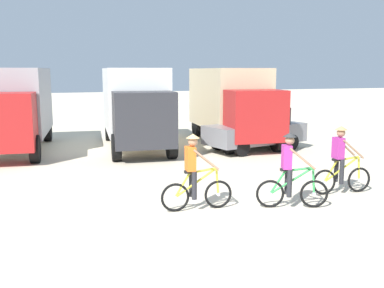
{
  "coord_description": "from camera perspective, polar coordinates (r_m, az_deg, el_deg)",
  "views": [
    {
      "loc": [
        -3.48,
        -8.27,
        3.25
      ],
      "look_at": [
        0.6,
        3.94,
        1.1
      ],
      "focal_mm": 41.26,
      "sensor_mm": 36.0,
      "label": 1
    }
  ],
  "objects": [
    {
      "name": "ground_plane",
      "position": [
        9.55,
        4.18,
        -10.45
      ],
      "size": [
        120.0,
        120.0,
        0.0
      ],
      "primitive_type": "plane",
      "color": "beige"
    },
    {
      "name": "box_truck_grey_hauler",
      "position": [
        19.28,
        -21.98,
        4.7
      ],
      "size": [
        2.98,
        6.94,
        3.35
      ],
      "color": "#9E9EA3",
      "rests_on": "ground"
    },
    {
      "name": "box_truck_white_box",
      "position": [
        18.8,
        -7.33,
        5.2
      ],
      "size": [
        2.91,
        6.92,
        3.35
      ],
      "color": "white",
      "rests_on": "ground"
    },
    {
      "name": "box_truck_tan_camper",
      "position": [
        20.11,
        5.17,
        5.51
      ],
      "size": [
        2.85,
        6.9,
        3.35
      ],
      "color": "#CCB78E",
      "rests_on": "ground"
    },
    {
      "name": "sedan_parked",
      "position": [
        18.32,
        8.26,
        1.95
      ],
      "size": [
        4.5,
        2.71,
        1.76
      ],
      "color": "slate",
      "rests_on": "ground"
    },
    {
      "name": "cyclist_orange_shirt",
      "position": [
        10.29,
        0.33,
        -4.03
      ],
      "size": [
        1.73,
        0.52,
        1.82
      ],
      "color": "black",
      "rests_on": "ground"
    },
    {
      "name": "cyclist_cowboy_hat",
      "position": [
        10.73,
        12.59,
        -3.7
      ],
      "size": [
        1.66,
        0.71,
        1.82
      ],
      "color": "black",
      "rests_on": "ground"
    },
    {
      "name": "cyclist_near_camera",
      "position": [
        12.32,
        18.68,
        -2.28
      ],
      "size": [
        1.73,
        0.52,
        1.82
      ],
      "color": "black",
      "rests_on": "ground"
    }
  ]
}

